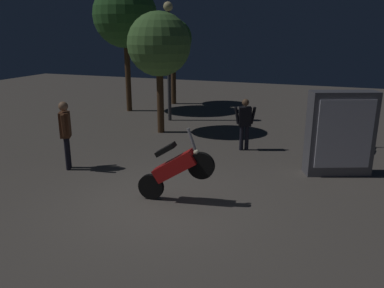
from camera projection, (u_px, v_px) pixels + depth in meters
name	position (u px, v px, depth m)	size (l,w,h in m)	color
ground_plane	(159.00, 205.00, 7.97)	(40.00, 40.00, 0.00)	#605951
motorcycle_red_foreground	(175.00, 169.00, 7.90)	(1.66, 0.38, 1.63)	black
motorcycle_blue_parked_left	(354.00, 136.00, 11.48)	(0.47, 1.65, 1.11)	black
person_rider_beside	(65.00, 129.00, 9.75)	(0.41, 0.63, 1.79)	black
person_bystander_far	(245.00, 120.00, 11.38)	(0.65, 0.35, 1.57)	black
streetlamp_near	(169.00, 46.00, 14.69)	(0.36, 0.36, 4.54)	#38383D
tree_left_bg	(125.00, 16.00, 16.20)	(2.73, 2.73, 5.49)	#4C331E
tree_center_bg	(173.00, 39.00, 18.18)	(1.80, 1.80, 4.06)	#4C331E
tree_right_bg	(159.00, 45.00, 12.83)	(2.15, 2.15, 4.13)	#4C331E
kiosk_billboard	(340.00, 134.00, 9.41)	(1.67, 1.06, 2.10)	#595960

